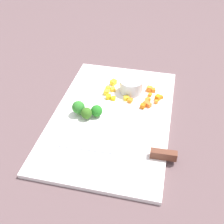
% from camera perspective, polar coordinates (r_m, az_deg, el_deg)
% --- Properties ---
extents(ground_plane, '(4.00, 4.00, 0.00)m').
position_cam_1_polar(ground_plane, '(0.86, 0.00, -1.13)').
color(ground_plane, brown).
extents(cutting_board, '(0.53, 0.34, 0.01)m').
position_cam_1_polar(cutting_board, '(0.86, 0.00, -0.83)').
color(cutting_board, white).
rests_on(cutting_board, ground_plane).
extents(prep_bowl, '(0.07, 0.07, 0.04)m').
position_cam_1_polar(prep_bowl, '(0.94, 3.79, 5.10)').
color(prep_bowl, silver).
rests_on(prep_bowl, cutting_board).
extents(chef_knife, '(0.03, 0.32, 0.02)m').
position_cam_1_polar(chef_knife, '(0.74, 5.29, -7.86)').
color(chef_knife, silver).
rests_on(chef_knife, cutting_board).
extents(carrot_dice_0, '(0.02, 0.02, 0.02)m').
position_cam_1_polar(carrot_dice_0, '(0.95, 7.36, 4.54)').
color(carrot_dice_0, orange).
rests_on(carrot_dice_0, cutting_board).
extents(carrot_dice_1, '(0.02, 0.02, 0.01)m').
position_cam_1_polar(carrot_dice_1, '(0.89, 6.79, 1.74)').
color(carrot_dice_1, orange).
rests_on(carrot_dice_1, cutting_board).
extents(carrot_dice_2, '(0.02, 0.02, 0.02)m').
position_cam_1_polar(carrot_dice_2, '(0.92, 9.01, 2.80)').
color(carrot_dice_2, orange).
rests_on(carrot_dice_2, cutting_board).
extents(carrot_dice_3, '(0.02, 0.02, 0.01)m').
position_cam_1_polar(carrot_dice_3, '(0.90, 3.60, 2.28)').
color(carrot_dice_3, orange).
rests_on(carrot_dice_3, cutting_board).
extents(carrot_dice_4, '(0.02, 0.02, 0.01)m').
position_cam_1_polar(carrot_dice_4, '(0.89, 7.27, 1.37)').
color(carrot_dice_4, orange).
rests_on(carrot_dice_4, cutting_board).
extents(carrot_dice_5, '(0.01, 0.01, 0.01)m').
position_cam_1_polar(carrot_dice_5, '(0.90, 8.68, 1.99)').
color(carrot_dice_5, orange).
rests_on(carrot_dice_5, cutting_board).
extents(carrot_dice_6, '(0.02, 0.02, 0.01)m').
position_cam_1_polar(carrot_dice_6, '(0.91, 7.07, 2.44)').
color(carrot_dice_6, orange).
rests_on(carrot_dice_6, cutting_board).
extents(carrot_dice_7, '(0.01, 0.01, 0.01)m').
position_cam_1_polar(carrot_dice_7, '(0.93, 9.63, 2.91)').
color(carrot_dice_7, orange).
rests_on(carrot_dice_7, cutting_board).
extents(carrot_dice_8, '(0.02, 0.01, 0.01)m').
position_cam_1_polar(carrot_dice_8, '(0.95, 8.14, 4.28)').
color(carrot_dice_8, orange).
rests_on(carrot_dice_8, cutting_board).
extents(carrot_dice_9, '(0.01, 0.01, 0.01)m').
position_cam_1_polar(carrot_dice_9, '(0.93, 7.48, 3.39)').
color(carrot_dice_9, orange).
rests_on(carrot_dice_9, cutting_board).
extents(carrot_dice_10, '(0.02, 0.02, 0.01)m').
position_cam_1_polar(carrot_dice_10, '(0.88, 6.07, 1.18)').
color(carrot_dice_10, orange).
rests_on(carrot_dice_10, cutting_board).
extents(pepper_dice_0, '(0.01, 0.01, 0.01)m').
position_cam_1_polar(pepper_dice_0, '(0.95, -0.83, 4.75)').
color(pepper_dice_0, yellow).
rests_on(pepper_dice_0, cutting_board).
extents(pepper_dice_1, '(0.02, 0.02, 0.01)m').
position_cam_1_polar(pepper_dice_1, '(0.93, -1.12, 3.94)').
color(pepper_dice_1, yellow).
rests_on(pepper_dice_1, cutting_board).
extents(pepper_dice_2, '(0.01, 0.01, 0.01)m').
position_cam_1_polar(pepper_dice_2, '(0.91, 0.30, 2.70)').
color(pepper_dice_2, yellow).
rests_on(pepper_dice_2, cutting_board).
extents(pepper_dice_3, '(0.02, 0.02, 0.01)m').
position_cam_1_polar(pepper_dice_3, '(0.91, -0.69, 3.01)').
color(pepper_dice_3, yellow).
rests_on(pepper_dice_3, cutting_board).
extents(pepper_dice_4, '(0.02, 0.02, 0.01)m').
position_cam_1_polar(pepper_dice_4, '(0.95, 0.16, 4.48)').
color(pepper_dice_4, yellow).
rests_on(pepper_dice_4, cutting_board).
extents(pepper_dice_5, '(0.02, 0.02, 0.02)m').
position_cam_1_polar(pepper_dice_5, '(0.98, 0.26, 5.87)').
color(pepper_dice_5, yellow).
rests_on(pepper_dice_5, cutting_board).
extents(pepper_dice_6, '(0.02, 0.02, 0.01)m').
position_cam_1_polar(pepper_dice_6, '(0.91, 2.82, 2.75)').
color(pepper_dice_6, yellow).
rests_on(pepper_dice_6, cutting_board).
extents(broccoli_floret_0, '(0.03, 0.03, 0.04)m').
position_cam_1_polar(broccoli_floret_0, '(0.83, -5.05, -0.23)').
color(broccoli_floret_0, '#88BE63').
rests_on(broccoli_floret_0, cutting_board).
extents(broccoli_floret_1, '(0.03, 0.03, 0.04)m').
position_cam_1_polar(broccoli_floret_1, '(0.84, -3.04, 0.22)').
color(broccoli_floret_1, '#85AB54').
rests_on(broccoli_floret_1, cutting_board).
extents(broccoli_floret_2, '(0.04, 0.04, 0.04)m').
position_cam_1_polar(broccoli_floret_2, '(0.84, -6.62, 0.90)').
color(broccoli_floret_2, '#81B56A').
rests_on(broccoli_floret_2, cutting_board).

